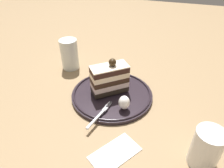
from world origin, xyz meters
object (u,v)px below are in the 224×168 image
object	(u,v)px
whipped_cream_dollop	(124,102)
drink_glass_near	(70,56)
cake_slice	(110,79)
drink_glass_far	(205,150)
folded_napkin	(115,153)
dessert_plate	(112,94)
fork	(101,114)

from	to	relation	value
whipped_cream_dollop	drink_glass_near	xyz separation A→B (m)	(-0.25, 0.18, 0.01)
cake_slice	drink_glass_far	bearing A→B (deg)	-32.26
cake_slice	folded_napkin	bearing A→B (deg)	-68.95
drink_glass_far	drink_glass_near	bearing A→B (deg)	148.32
folded_napkin	dessert_plate	bearing A→B (deg)	109.20
cake_slice	drink_glass_near	xyz separation A→B (m)	(-0.19, 0.11, -0.01)
drink_glass_near	folded_napkin	size ratio (longest dim) A/B	0.97
cake_slice	folded_napkin	size ratio (longest dim) A/B	1.02
drink_glass_far	dessert_plate	bearing A→B (deg)	147.64
whipped_cream_dollop	folded_napkin	distance (m)	0.14
dessert_plate	cake_slice	xyz separation A→B (m)	(-0.01, 0.01, 0.05)
drink_glass_near	folded_napkin	world-z (taller)	drink_glass_near
cake_slice	drink_glass_near	world-z (taller)	cake_slice
fork	drink_glass_near	distance (m)	0.30
cake_slice	fork	world-z (taller)	cake_slice
whipped_cream_dollop	fork	bearing A→B (deg)	-140.41
drink_glass_near	fork	bearing A→B (deg)	-47.94
fork	drink_glass_near	world-z (taller)	drink_glass_near
fork	folded_napkin	distance (m)	0.12
fork	drink_glass_far	world-z (taller)	drink_glass_far
dessert_plate	drink_glass_far	size ratio (longest dim) A/B	2.61
fork	folded_napkin	xyz separation A→B (m)	(0.07, -0.09, -0.02)
cake_slice	drink_glass_far	world-z (taller)	cake_slice
dessert_plate	cake_slice	bearing A→B (deg)	150.62
whipped_cream_dollop	folded_napkin	world-z (taller)	whipped_cream_dollop
dessert_plate	whipped_cream_dollop	distance (m)	0.08
fork	drink_glass_far	distance (m)	0.26
dessert_plate	fork	distance (m)	0.10
folded_napkin	drink_glass_near	bearing A→B (deg)	130.29
drink_glass_far	folded_napkin	size ratio (longest dim) A/B	0.83
dessert_plate	whipped_cream_dollop	world-z (taller)	whipped_cream_dollop
fork	folded_napkin	bearing A→B (deg)	-54.22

